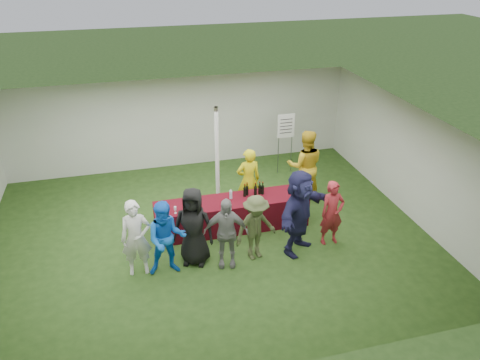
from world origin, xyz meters
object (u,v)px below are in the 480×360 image
object	(u,v)px
staff_back	(305,166)
customer_1	(167,239)
dump_bucket	(302,192)
customer_0	(136,238)
customer_6	(332,213)
customer_4	(256,228)
staff_pourer	(248,180)
wine_list_sign	(286,130)
customer_5	(299,212)
customer_3	(226,233)
serving_table	(232,214)
customer_2	(193,227)

from	to	relation	value
staff_back	customer_1	distance (m)	4.41
customer_1	dump_bucket	bearing A→B (deg)	21.88
staff_back	customer_0	distance (m)	4.87
customer_6	customer_4	bearing A→B (deg)	-178.42
staff_pourer	wine_list_sign	bearing A→B (deg)	-133.75
staff_pourer	customer_5	xyz separation A→B (m)	(0.58, -1.95, 0.13)
customer_3	customer_5	world-z (taller)	customer_5
customer_1	customer_5	world-z (taller)	customer_5
dump_bucket	staff_pourer	world-z (taller)	staff_pourer
dump_bucket	wine_list_sign	world-z (taller)	wine_list_sign
wine_list_sign	staff_back	bearing A→B (deg)	-91.56
customer_0	staff_pourer	bearing A→B (deg)	33.99
customer_5	dump_bucket	bearing A→B (deg)	25.39
wine_list_sign	customer_5	size ratio (longest dim) A/B	0.93
customer_1	customer_3	bearing A→B (deg)	1.38
wine_list_sign	customer_5	world-z (taller)	customer_5
serving_table	customer_5	xyz separation A→B (m)	(1.18, -1.24, 0.60)
staff_pourer	customer_5	bearing A→B (deg)	104.18
customer_2	customer_3	distance (m)	0.68
staff_pourer	customer_1	world-z (taller)	staff_pourer
customer_6	staff_back	bearing A→B (deg)	83.24
customer_6	customer_2	bearing A→B (deg)	176.52
dump_bucket	customer_4	world-z (taller)	customer_4
customer_1	customer_2	size ratio (longest dim) A/B	0.94
customer_0	customer_2	bearing A→B (deg)	4.09
staff_back	customer_4	distance (m)	2.93
customer_2	staff_pourer	bearing A→B (deg)	69.03
customer_4	customer_5	world-z (taller)	customer_5
customer_0	customer_4	xyz separation A→B (m)	(2.46, -0.12, -0.08)
customer_5	customer_4	bearing A→B (deg)	142.16
customer_3	customer_1	bearing A→B (deg)	-169.58
customer_0	customer_5	world-z (taller)	customer_5
wine_list_sign	customer_1	bearing A→B (deg)	-135.31
staff_pourer	customer_3	size ratio (longest dim) A/B	1.06
customer_1	customer_5	bearing A→B (deg)	4.99
staff_back	customer_0	xyz separation A→B (m)	(-4.42, -2.04, -0.13)
staff_back	customer_0	bearing A→B (deg)	39.41
customer_1	customer_5	xyz separation A→B (m)	(2.84, 0.06, 0.15)
dump_bucket	staff_pourer	xyz separation A→B (m)	(-1.06, 0.93, -0.00)
customer_5	serving_table	bearing A→B (deg)	94.09
dump_bucket	customer_0	size ratio (longest dim) A/B	0.13
customer_1	customer_4	world-z (taller)	customer_1
customer_0	staff_back	bearing A→B (deg)	25.77
dump_bucket	staff_back	world-z (taller)	staff_back
dump_bucket	staff_pourer	size ratio (longest dim) A/B	0.13
wine_list_sign	customer_2	bearing A→B (deg)	-132.30
wine_list_sign	customer_1	size ratio (longest dim) A/B	1.10
customer_2	customer_3	world-z (taller)	customer_2
serving_table	customer_1	size ratio (longest dim) A/B	2.19
customer_0	wine_list_sign	bearing A→B (deg)	40.46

